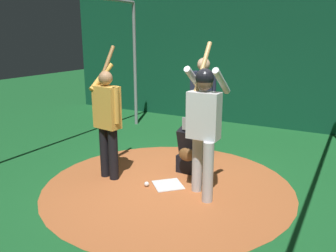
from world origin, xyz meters
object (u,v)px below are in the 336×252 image
object	(u,v)px
batter	(204,120)
catcher	(191,150)
home_plate	(168,185)
visitor	(107,117)
umpire	(203,102)
baseball_0	(147,184)

from	to	relation	value
batter	catcher	bearing A→B (deg)	-144.38
batter	home_plate	bearing A→B (deg)	-95.07
catcher	visitor	size ratio (longest dim) A/B	0.47
umpire	baseball_0	xyz separation A→B (m)	(1.66, -0.18, -1.01)
umpire	catcher	bearing A→B (deg)	10.46
catcher	baseball_0	distance (m)	0.99
home_plate	catcher	bearing A→B (deg)	175.10
home_plate	visitor	xyz separation A→B (m)	(0.16, -0.99, 0.99)
baseball_0	batter	bearing A→B (deg)	99.03
home_plate	catcher	size ratio (longest dim) A/B	0.43
batter	baseball_0	size ratio (longest dim) A/B	29.16
catcher	baseball_0	world-z (taller)	catcher
home_plate	visitor	distance (m)	1.41
umpire	visitor	distance (m)	1.86
home_plate	batter	bearing A→B (deg)	84.93
batter	visitor	size ratio (longest dim) A/B	1.04
home_plate	baseball_0	xyz separation A→B (m)	(0.19, -0.27, 0.03)
batter	umpire	size ratio (longest dim) A/B	1.17
home_plate	umpire	size ratio (longest dim) A/B	0.23
home_plate	umpire	bearing A→B (deg)	-176.67
home_plate	umpire	distance (m)	1.80
visitor	baseball_0	bearing A→B (deg)	95.96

